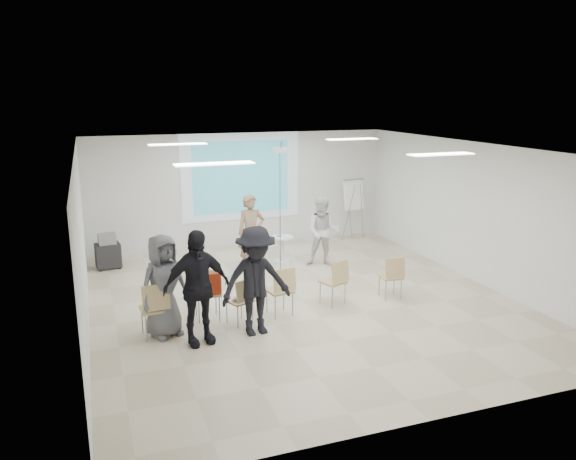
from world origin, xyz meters
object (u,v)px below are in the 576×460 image
object	(u,v)px
chair_center	(282,287)
laptop	(239,299)
player_right	(323,228)
audience_outer	(163,280)
pedestal_table	(282,248)
chair_right_far	(392,274)
audience_mid	(256,274)
chair_far_left	(155,305)
chair_right_inner	(336,279)
audience_left	(196,279)
chair_left_mid	(208,290)
chair_left_inner	(242,297)
flipchart_easel	(354,195)
player_left	(251,228)
av_cart	(108,252)

from	to	relation	value
chair_center	laptop	size ratio (longest dim) A/B	2.97
player_right	audience_outer	xyz separation A→B (m)	(-4.08, -2.77, 0.07)
pedestal_table	chair_center	world-z (taller)	chair_center
player_right	chair_right_far	bearing A→B (deg)	-55.03
audience_mid	audience_outer	bearing A→B (deg)	158.21
chair_far_left	audience_mid	size ratio (longest dim) A/B	0.45
chair_right_inner	audience_left	distance (m)	2.98
chair_left_mid	audience_left	distance (m)	1.08
chair_center	audience_outer	size ratio (longest dim) A/B	0.47
chair_left_inner	audience_left	size ratio (longest dim) A/B	0.39
chair_center	flipchart_easel	size ratio (longest dim) A/B	0.54
chair_left_inner	chair_right_far	size ratio (longest dim) A/B	0.99
player_right	flipchart_easel	xyz separation A→B (m)	(1.75, 1.98, 0.35)
audience_left	flipchart_easel	xyz separation A→B (m)	(5.36, 5.24, 0.17)
chair_far_left	laptop	distance (m)	1.48
chair_left_inner	audience_mid	distance (m)	0.72
chair_left_inner	laptop	distance (m)	0.10
flipchart_easel	player_left	bearing A→B (deg)	-161.57
chair_left_inner	av_cart	xyz separation A→B (m)	(-2.09, 4.27, -0.13)
player_left	chair_right_far	xyz separation A→B (m)	(2.10, -2.79, -0.49)
audience_mid	chair_center	bearing A→B (deg)	36.88
chair_far_left	chair_left_mid	size ratio (longest dim) A/B	0.99
player_right	chair_left_inner	bearing A→B (deg)	-108.76
pedestal_table	audience_outer	size ratio (longest dim) A/B	0.36
audience_outer	av_cart	xyz separation A→B (m)	(-0.75, 4.26, -0.61)
player_left	audience_mid	size ratio (longest dim) A/B	0.94
chair_left_inner	laptop	bearing A→B (deg)	85.31
chair_right_far	laptop	size ratio (longest dim) A/B	2.76
chair_far_left	flipchart_easel	size ratio (longest dim) A/B	0.56
pedestal_table	flipchart_easel	bearing A→B (deg)	29.07
audience_outer	flipchart_easel	world-z (taller)	audience_outer
chair_center	av_cart	world-z (taller)	chair_center
pedestal_table	player_right	world-z (taller)	player_right
chair_left_mid	laptop	size ratio (longest dim) A/B	3.10
chair_left_mid	player_left	bearing A→B (deg)	61.78
player_right	chair_left_mid	distance (m)	4.05
chair_left_mid	audience_left	xyz separation A→B (m)	(-0.35, -0.88, 0.52)
flipchart_easel	chair_center	bearing A→B (deg)	-136.83
chair_right_inner	chair_far_left	bearing A→B (deg)	166.23
player_left	audience_outer	bearing A→B (deg)	-128.45
audience_mid	laptop	bearing A→B (deg)	102.37
pedestal_table	chair_right_far	world-z (taller)	chair_right_far
chair_right_far	chair_far_left	bearing A→B (deg)	-170.98
chair_right_far	player_right	bearing A→B (deg)	104.65
audience_outer	av_cart	bearing A→B (deg)	76.88
av_cart	laptop	bearing A→B (deg)	-70.31
player_left	audience_outer	size ratio (longest dim) A/B	1.01
player_left	laptop	xyz separation A→B (m)	(-1.08, -2.96, -0.54)
av_cart	chair_center	bearing A→B (deg)	-61.69
chair_center	player_right	bearing A→B (deg)	45.41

